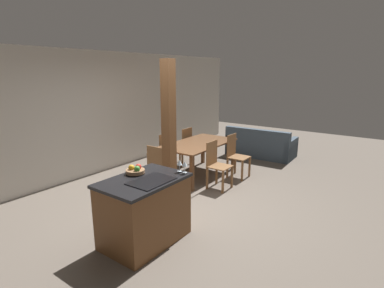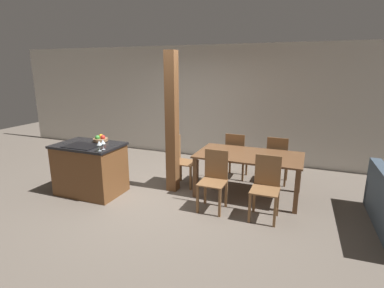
# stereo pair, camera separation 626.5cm
# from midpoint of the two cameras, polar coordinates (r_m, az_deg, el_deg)

# --- Properties ---
(ground_plane) EXTENTS (16.00, 16.00, 0.00)m
(ground_plane) POSITION_cam_midpoint_polar(r_m,az_deg,el_deg) (4.29, 28.98, -18.78)
(ground_plane) COLOR #665B51
(wall_back) EXTENTS (11.20, 0.08, 2.70)m
(wall_back) POSITION_cam_midpoint_polar(r_m,az_deg,el_deg) (6.36, 27.77, 4.86)
(wall_back) COLOR beige
(wall_back) RESTS_ON ground_plane
(kitchen_island) EXTENTS (1.14, 0.78, 0.91)m
(kitchen_island) POSITION_cam_midpoint_polar(r_m,az_deg,el_deg) (3.80, 12.56, -13.77)
(kitchen_island) COLOR brown
(kitchen_island) RESTS_ON ground_plane
(fruit_bowl) EXTENTS (0.26, 0.26, 0.12)m
(fruit_bowl) POSITION_cam_midpoint_polar(r_m,az_deg,el_deg) (3.80, 14.81, -5.71)
(fruit_bowl) COLOR #99704C
(fruit_bowl) RESTS_ON kitchen_island
(wine_glass_near) EXTENTS (0.08, 0.08, 0.17)m
(wine_glass_near) POSITION_cam_midpoint_polar(r_m,az_deg,el_deg) (3.25, 20.85, -8.13)
(wine_glass_near) COLOR silver
(wine_glass_near) RESTS_ON kitchen_island
(wine_glass_middle) EXTENTS (0.08, 0.08, 0.17)m
(wine_glass_middle) POSITION_cam_midpoint_polar(r_m,az_deg,el_deg) (3.33, 20.89, -7.55)
(wine_glass_middle) COLOR silver
(wine_glass_middle) RESTS_ON kitchen_island
(dining_table) EXTENTS (1.78, 0.99, 0.74)m
(dining_table) POSITION_cam_midpoint_polar(r_m,az_deg,el_deg) (5.04, 45.96, -8.42)
(dining_table) COLOR brown
(dining_table) RESTS_ON ground_plane
(dining_chair_near_left) EXTENTS (0.40, 0.40, 0.93)m
(dining_chair_near_left) POSITION_cam_midpoint_polar(r_m,az_deg,el_deg) (4.32, 44.46, -13.61)
(dining_chair_near_left) COLOR brown
(dining_chair_near_left) RESTS_ON ground_plane
(dining_chair_near_right) EXTENTS (0.40, 0.40, 0.93)m
(dining_chair_near_right) POSITION_cam_midpoint_polar(r_m,az_deg,el_deg) (4.70, 53.66, -13.41)
(dining_chair_near_right) COLOR brown
(dining_chair_near_right) RESTS_ON ground_plane
(dining_chair_far_left) EXTENTS (0.40, 0.40, 0.93)m
(dining_chair_far_left) POSITION_cam_midpoint_polar(r_m,az_deg,el_deg) (5.56, 39.00, -7.08)
(dining_chair_far_left) COLOR brown
(dining_chair_far_left) RESTS_ON ground_plane
(dining_chair_far_right) EXTENTS (0.40, 0.40, 0.93)m
(dining_chair_far_right) POSITION_cam_midpoint_polar(r_m,az_deg,el_deg) (5.87, 46.49, -7.44)
(dining_chair_far_right) COLOR brown
(dining_chair_far_right) RESTS_ON ground_plane
(dining_chair_head_end) EXTENTS (0.40, 0.40, 0.93)m
(dining_chair_head_end) POSITION_cam_midpoint_polar(r_m,az_deg,el_deg) (4.69, 31.32, -9.47)
(dining_chair_head_end) COLOR brown
(dining_chair_head_end) RESTS_ON ground_plane
(timber_post) EXTENTS (0.19, 0.19, 2.46)m
(timber_post) POSITION_cam_midpoint_polar(r_m,az_deg,el_deg) (4.19, 32.54, -1.60)
(timber_post) COLOR brown
(timber_post) RESTS_ON ground_plane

